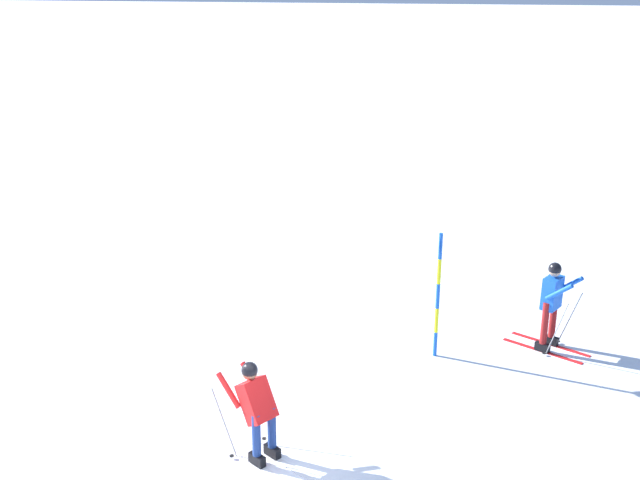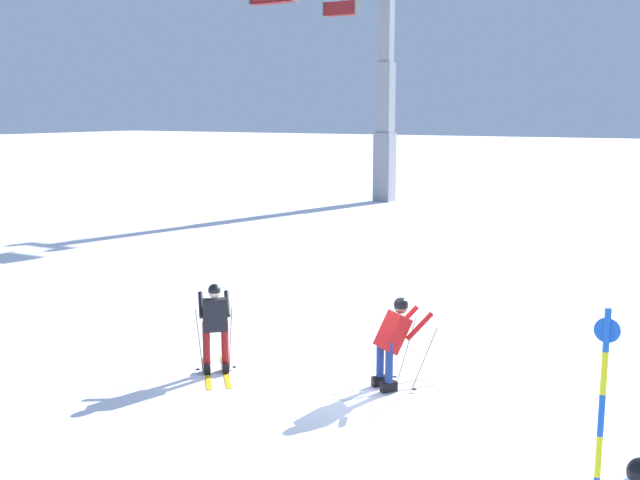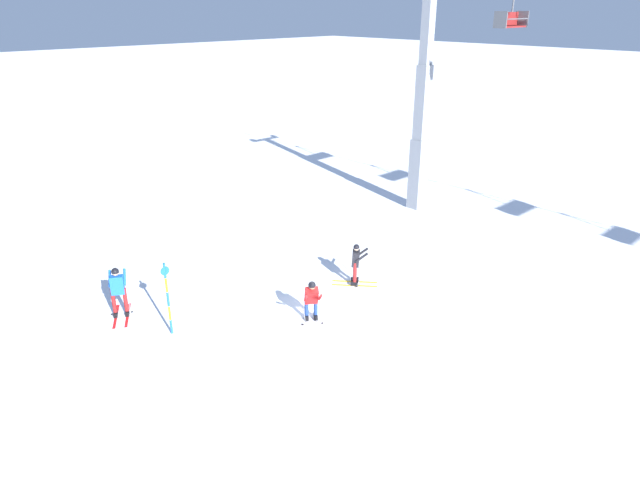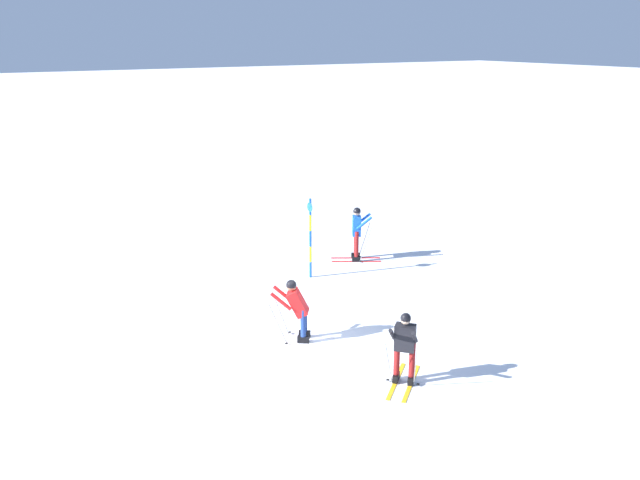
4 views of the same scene
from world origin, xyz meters
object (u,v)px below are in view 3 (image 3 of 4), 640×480
at_px(skier_distant_uphill, 118,288).
at_px(skier_carving_main, 312,298).
at_px(lift_tower_near, 422,116).
at_px(chairlift_seat_nearest, 510,19).
at_px(skier_distant_downhill, 356,262).
at_px(trail_marker_pole, 168,297).

bearing_deg(skier_distant_uphill, skier_carving_main, 42.82).
relative_size(skier_carving_main, lift_tower_near, 0.15).
distance_m(chairlift_seat_nearest, skier_distant_uphill, 18.21).
height_order(skier_carving_main, skier_distant_downhill, skier_distant_downhill).
relative_size(lift_tower_near, skier_distant_uphill, 6.19).
relative_size(chairlift_seat_nearest, skier_distant_uphill, 1.26).
bearing_deg(skier_distant_uphill, lift_tower_near, 89.73).
height_order(skier_distant_uphill, skier_distant_downhill, skier_distant_uphill).
distance_m(skier_carving_main, trail_marker_pole, 4.48).
xyz_separation_m(skier_carving_main, trail_marker_pole, (-2.53, -3.67, 0.42)).
height_order(skier_carving_main, skier_distant_uphill, skier_distant_uphill).
distance_m(skier_carving_main, lift_tower_near, 12.95).
distance_m(lift_tower_near, trail_marker_pole, 15.68).
height_order(lift_tower_near, skier_distant_downhill, lift_tower_near).
xyz_separation_m(chairlift_seat_nearest, trail_marker_pole, (-1.95, -15.18, -7.75)).
height_order(lift_tower_near, chairlift_seat_nearest, lift_tower_near).
bearing_deg(chairlift_seat_nearest, trail_marker_pole, -97.33).
xyz_separation_m(skier_carving_main, chairlift_seat_nearest, (-0.58, 11.51, 8.17)).
xyz_separation_m(chairlift_seat_nearest, skier_distant_uphill, (-4.08, -15.83, -8.02)).
bearing_deg(skier_distant_downhill, skier_distant_uphill, -117.39).
height_order(skier_carving_main, chairlift_seat_nearest, chairlift_seat_nearest).
relative_size(skier_carving_main, trail_marker_pole, 0.68).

